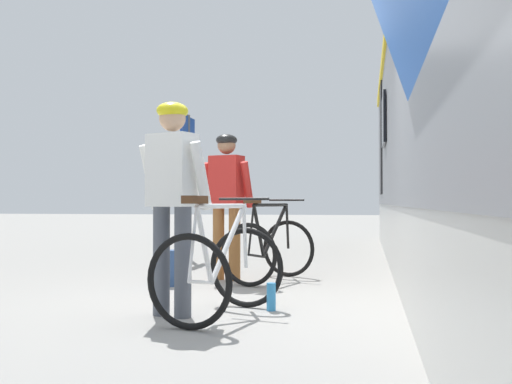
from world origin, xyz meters
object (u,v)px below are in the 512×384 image
object	(u,v)px
cyclist_near_in_red	(227,193)
water_bottle_near_the_bikes	(271,297)
cyclist_far_in_white	(172,188)
platform_sign_post	(188,161)
bicycle_near_black	(269,247)
water_bottle_by_the_backpack	(178,276)
bicycle_far_white	(220,268)
backpack_on_platform	(168,268)

from	to	relation	value
cyclist_near_in_red	water_bottle_near_the_bikes	size ratio (longest dim) A/B	7.37
cyclist_near_in_red	cyclist_far_in_white	xyz separation A→B (m)	(0.09, -2.32, 0.00)
cyclist_near_in_red	platform_sign_post	distance (m)	2.89
bicycle_near_black	water_bottle_near_the_bikes	world-z (taller)	bicycle_near_black
cyclist_far_in_white	water_bottle_by_the_backpack	xyz separation A→B (m)	(-0.54, 1.81, -0.96)
bicycle_near_black	water_bottle_by_the_backpack	distance (m)	1.12
bicycle_far_white	backpack_on_platform	distance (m)	1.98
cyclist_near_in_red	water_bottle_near_the_bikes	bearing A→B (deg)	-66.04
water_bottle_by_the_backpack	cyclist_far_in_white	bearing A→B (deg)	-73.49
cyclist_far_in_white	bicycle_near_black	distance (m)	2.40
water_bottle_by_the_backpack	platform_sign_post	bearing A→B (deg)	105.34
cyclist_far_in_white	platform_sign_post	xyz separation A→B (m)	(-1.37, 4.85, 0.57)
cyclist_near_in_red	water_bottle_by_the_backpack	size ratio (longest dim) A/B	9.30
backpack_on_platform	bicycle_far_white	bearing A→B (deg)	-62.82
platform_sign_post	bicycle_near_black	bearing A→B (deg)	-55.00
backpack_on_platform	water_bottle_near_the_bikes	bearing A→B (deg)	-47.18
water_bottle_near_the_bikes	platform_sign_post	size ratio (longest dim) A/B	0.10
bicycle_far_white	backpack_on_platform	bearing A→B (deg)	121.28
water_bottle_by_the_backpack	bicycle_near_black	bearing A→B (deg)	24.83
bicycle_near_black	backpack_on_platform	xyz separation A→B (m)	(-1.06, -0.58, -0.20)
bicycle_near_black	backpack_on_platform	size ratio (longest dim) A/B	3.09
cyclist_far_in_white	platform_sign_post	distance (m)	5.07
water_bottle_near_the_bikes	platform_sign_post	world-z (taller)	platform_sign_post
bicycle_far_white	platform_sign_post	size ratio (longest dim) A/B	0.50
cyclist_near_in_red	cyclist_far_in_white	bearing A→B (deg)	-87.68
backpack_on_platform	platform_sign_post	bearing A→B (deg)	99.20
cyclist_far_in_white	water_bottle_near_the_bikes	bearing A→B (deg)	27.37
cyclist_far_in_white	bicycle_far_white	world-z (taller)	cyclist_far_in_white
bicycle_far_white	water_bottle_by_the_backpack	size ratio (longest dim) A/B	6.34
cyclist_far_in_white	water_bottle_by_the_backpack	size ratio (longest dim) A/B	9.30
cyclist_near_in_red	bicycle_near_black	bearing A→B (deg)	-5.70
bicycle_near_black	backpack_on_platform	bearing A→B (deg)	-151.49
backpack_on_platform	cyclist_near_in_red	bearing A→B (deg)	45.88
cyclist_near_in_red	bicycle_far_white	world-z (taller)	cyclist_near_in_red
cyclist_far_in_white	water_bottle_near_the_bikes	world-z (taller)	cyclist_far_in_white
backpack_on_platform	water_bottle_by_the_backpack	bearing A→B (deg)	51.59
cyclist_far_in_white	bicycle_near_black	world-z (taller)	cyclist_far_in_white
platform_sign_post	bicycle_far_white	bearing A→B (deg)	-69.92
cyclist_far_in_white	backpack_on_platform	bearing A→B (deg)	110.25
cyclist_far_in_white	platform_sign_post	world-z (taller)	platform_sign_post
cyclist_near_in_red	water_bottle_by_the_backpack	distance (m)	1.17
water_bottle_near_the_bikes	platform_sign_post	distance (m)	5.16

